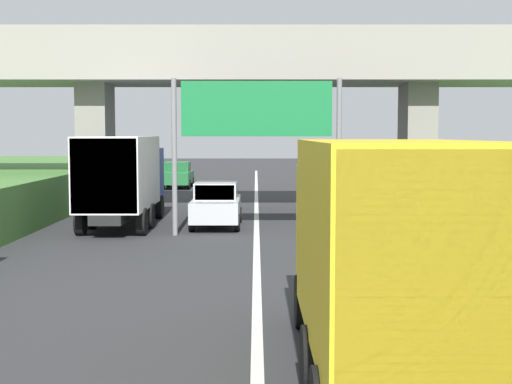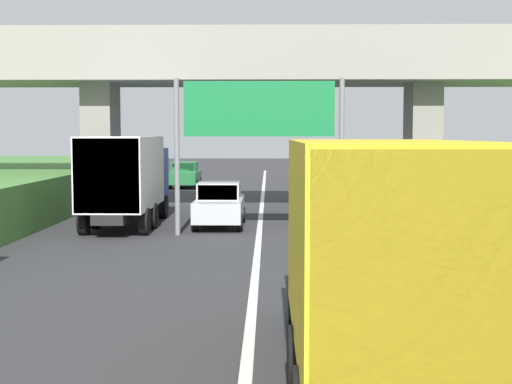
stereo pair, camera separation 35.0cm
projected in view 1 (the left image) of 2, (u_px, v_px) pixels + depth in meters
The scene contains 11 objects.
lane_centre_stripe at pixel (256, 230), 25.95m from camera, with size 0.20×85.53×0.01m, color white.
overpass_bridge at pixel (256, 77), 31.13m from camera, with size 40.00×4.80×7.95m.
overhead_highway_sign at pixel (256, 119), 24.41m from camera, with size 5.88×0.18×5.45m.
truck_yellow at pixel (385, 247), 10.00m from camera, with size 2.44×7.30×3.44m.
truck_blue at pixel (122, 176), 26.79m from camera, with size 2.44×7.30×3.44m.
car_silver at pixel (215, 205), 26.87m from camera, with size 1.86×4.10×1.72m.
car_green at pixel (177, 175), 46.39m from camera, with size 1.86×4.10×1.72m.
construction_barrel_2 at pixel (501, 249), 18.98m from camera, with size 0.57×0.57×0.90m.
construction_barrel_3 at pixel (459, 229), 22.89m from camera, with size 0.57×0.57×0.90m.
construction_barrel_4 at pixel (430, 215), 26.80m from camera, with size 0.57×0.57×0.90m.
construction_barrel_5 at pixel (406, 205), 30.71m from camera, with size 0.57×0.57×0.90m.
Camera 1 is at (-0.02, -2.98, 3.52)m, focal length 49.71 mm.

